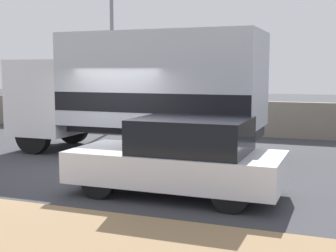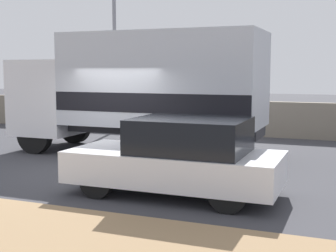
{
  "view_description": "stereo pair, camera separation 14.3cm",
  "coord_description": "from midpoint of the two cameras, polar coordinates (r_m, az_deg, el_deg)",
  "views": [
    {
      "loc": [
        5.66,
        -9.73,
        2.42
      ],
      "look_at": [
        1.72,
        0.61,
        1.1
      ],
      "focal_mm": 50.0,
      "sensor_mm": 36.0,
      "label": 1
    },
    {
      "loc": [
        5.8,
        -9.68,
        2.42
      ],
      "look_at": [
        1.72,
        0.61,
        1.1
      ],
      "focal_mm": 50.0,
      "sensor_mm": 36.0,
      "label": 2
    }
  ],
  "objects": [
    {
      "name": "car_hatchback",
      "position": [
        9.07,
        1.1,
        -3.83
      ],
      "size": [
        4.12,
        1.8,
        1.52
      ],
      "rotation": [
        0.0,
        0.0,
        3.14
      ],
      "color": "silver",
      "rests_on": "ground_plane"
    },
    {
      "name": "street_lamp",
      "position": [
        18.78,
        -7.09,
        12.03
      ],
      "size": [
        0.56,
        0.28,
        7.2
      ],
      "color": "slate",
      "rests_on": "ground_plane"
    },
    {
      "name": "stone_wall_backdrop",
      "position": [
        18.21,
        2.42,
        1.19
      ],
      "size": [
        60.0,
        0.35,
        1.3
      ],
      "color": "gray",
      "rests_on": "ground_plane"
    },
    {
      "name": "box_truck",
      "position": [
        13.47,
        -3.65,
        4.55
      ],
      "size": [
        7.32,
        2.49,
        3.46
      ],
      "rotation": [
        0.0,
        0.0,
        3.14
      ],
      "color": "silver",
      "rests_on": "ground_plane"
    },
    {
      "name": "ground_plane",
      "position": [
        11.53,
        -9.51,
        -5.43
      ],
      "size": [
        80.0,
        80.0,
        0.0
      ],
      "primitive_type": "plane",
      "color": "#38383D"
    }
  ]
}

